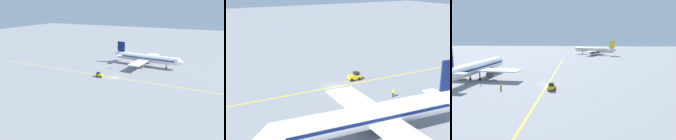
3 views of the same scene
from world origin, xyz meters
TOP-DOWN VIEW (x-y plane):
  - ground_plane at (0.00, 0.00)m, footprint 400.00×400.00m
  - apron_yellow_centreline at (0.00, 0.00)m, footprint 1.50×120.00m
  - airplane_at_gate at (-22.97, 6.10)m, footprint 28.33×35.55m
  - baggage_tug_white at (1.88, -6.03)m, footprint 1.91×3.09m
  - ground_crew_worker at (-10.96, -6.94)m, footprint 0.53×0.35m
  - traffic_cone_near_nose at (-17.76, -3.36)m, footprint 0.32×0.32m
  - traffic_cone_mid_apron at (-27.50, -9.42)m, footprint 0.32×0.32m

SIDE VIEW (x-z plane):
  - ground_plane at x=0.00m, z-range 0.00..0.00m
  - apron_yellow_centreline at x=0.00m, z-range 0.00..0.01m
  - traffic_cone_near_nose at x=-17.76m, z-range 0.00..0.55m
  - traffic_cone_mid_apron at x=-27.50m, z-range 0.00..0.55m
  - baggage_tug_white at x=1.88m, z-range -0.15..1.96m
  - ground_crew_worker at x=-10.96m, z-range 0.07..1.75m
  - airplane_at_gate at x=-22.97m, z-range -1.59..9.01m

